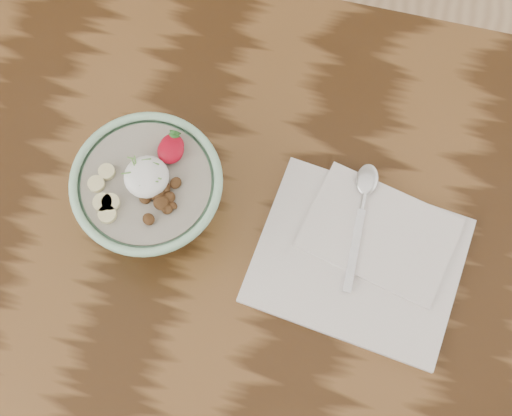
{
  "coord_description": "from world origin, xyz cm",
  "views": [
    {
      "loc": [
        18.33,
        -15.39,
        159.83
      ],
      "look_at": [
        12.57,
        9.02,
        85.43
      ],
      "focal_mm": 50.0,
      "sensor_mm": 36.0,
      "label": 1
    }
  ],
  "objects": [
    {
      "name": "breakfast_bowl",
      "position": [
        -0.32,
        9.5,
        80.94
      ],
      "size": [
        17.48,
        17.48,
        11.81
      ],
      "rotation": [
        0.0,
        0.0,
        -0.24
      ],
      "color": "#9ED5AC",
      "rests_on": "table"
    },
    {
      "name": "table",
      "position": [
        0.0,
        0.0,
        65.7
      ],
      "size": [
        160.0,
        90.0,
        75.0
      ],
      "color": "#37200D",
      "rests_on": "ground"
    },
    {
      "name": "napkin",
      "position": [
        25.89,
        9.36,
        75.63
      ],
      "size": [
        26.61,
        22.97,
        1.5
      ],
      "rotation": [
        0.0,
        0.0,
        -0.12
      ],
      "color": "white",
      "rests_on": "table"
    },
    {
      "name": "spoon",
      "position": [
        24.58,
        16.33,
        76.87
      ],
      "size": [
        2.88,
        16.72,
        0.87
      ],
      "rotation": [
        0.0,
        0.0,
        0.02
      ],
      "color": "silver",
      "rests_on": "napkin"
    }
  ]
}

